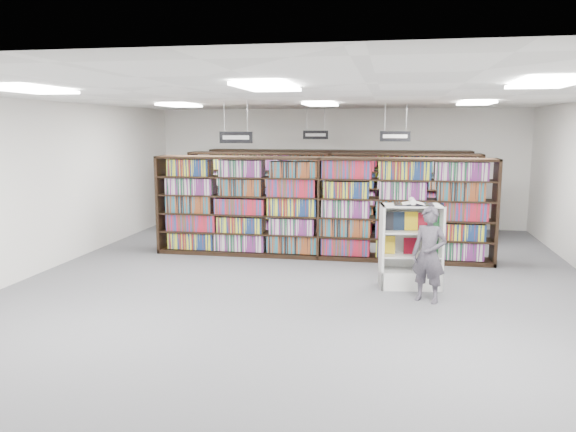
% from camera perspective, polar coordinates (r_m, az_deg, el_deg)
% --- Properties ---
extents(floor, '(12.00, 12.00, 0.00)m').
position_cam_1_polar(floor, '(9.92, 1.76, -6.80)').
color(floor, '#494A4E').
rests_on(floor, ground).
extents(ceiling, '(10.00, 12.00, 0.10)m').
position_cam_1_polar(ceiling, '(9.56, 1.85, 11.99)').
color(ceiling, white).
rests_on(ceiling, wall_back).
extents(wall_back, '(10.00, 0.10, 3.20)m').
position_cam_1_polar(wall_back, '(15.55, 5.11, 4.90)').
color(wall_back, white).
rests_on(wall_back, ground).
extents(wall_front, '(10.00, 0.10, 3.20)m').
position_cam_1_polar(wall_front, '(3.88, -11.63, -7.64)').
color(wall_front, white).
rests_on(wall_front, ground).
extents(wall_left, '(0.10, 12.00, 3.20)m').
position_cam_1_polar(wall_left, '(11.47, -23.77, 2.73)').
color(wall_left, white).
rests_on(wall_left, ground).
extents(bookshelf_row_near, '(7.00, 0.60, 2.10)m').
position_cam_1_polar(bookshelf_row_near, '(11.65, 3.26, 0.84)').
color(bookshelf_row_near, black).
rests_on(bookshelf_row_near, floor).
extents(bookshelf_row_mid, '(7.00, 0.60, 2.10)m').
position_cam_1_polar(bookshelf_row_mid, '(13.62, 4.30, 2.01)').
color(bookshelf_row_mid, black).
rests_on(bookshelf_row_mid, floor).
extents(bookshelf_row_far, '(7.00, 0.60, 2.10)m').
position_cam_1_polar(bookshelf_row_far, '(15.30, 4.98, 2.77)').
color(bookshelf_row_far, black).
rests_on(bookshelf_row_far, floor).
extents(aisle_sign_left, '(0.65, 0.02, 0.80)m').
position_cam_1_polar(aisle_sign_left, '(10.84, -5.31, 8.06)').
color(aisle_sign_left, '#B2B2B7').
rests_on(aisle_sign_left, ceiling).
extents(aisle_sign_right, '(0.65, 0.02, 0.80)m').
position_cam_1_polar(aisle_sign_right, '(12.44, 10.84, 8.06)').
color(aisle_sign_right, '#B2B2B7').
rests_on(aisle_sign_right, ceiling).
extents(aisle_sign_center, '(0.65, 0.02, 0.80)m').
position_cam_1_polar(aisle_sign_center, '(14.57, 2.82, 8.32)').
color(aisle_sign_center, '#B2B2B7').
rests_on(aisle_sign_center, ceiling).
extents(troffer_front_left, '(0.60, 1.20, 0.04)m').
position_cam_1_polar(troffer_front_left, '(7.82, -24.58, 11.58)').
color(troffer_front_left, white).
rests_on(troffer_front_left, ceiling).
extents(troffer_front_center, '(0.60, 1.20, 0.04)m').
position_cam_1_polar(troffer_front_center, '(6.61, -2.10, 12.99)').
color(troffer_front_center, white).
rests_on(troffer_front_center, ceiling).
extents(troffer_front_right, '(0.60, 1.20, 0.04)m').
position_cam_1_polar(troffer_front_right, '(6.65, 24.68, 12.17)').
color(troffer_front_right, white).
rests_on(troffer_front_right, ceiling).
extents(troffer_back_left, '(0.60, 1.20, 0.04)m').
position_cam_1_polar(troffer_back_left, '(12.27, -10.96, 10.98)').
color(troffer_back_left, white).
rests_on(troffer_back_left, ceiling).
extents(troffer_back_center, '(0.60, 1.20, 0.04)m').
position_cam_1_polar(troffer_back_center, '(11.54, 3.35, 11.27)').
color(troffer_back_center, white).
rests_on(troffer_back_center, ceiling).
extents(troffer_back_right, '(0.60, 1.20, 0.04)m').
position_cam_1_polar(troffer_back_right, '(11.56, 18.55, 10.82)').
color(troffer_back_right, white).
rests_on(troffer_back_right, ceiling).
extents(endcap_display, '(1.08, 0.64, 1.43)m').
position_cam_1_polar(endcap_display, '(9.78, 12.28, -4.33)').
color(endcap_display, silver).
rests_on(endcap_display, floor).
extents(open_book, '(0.66, 0.40, 0.13)m').
position_cam_1_polar(open_book, '(9.55, 12.60, 1.30)').
color(open_book, black).
rests_on(open_book, endcap_display).
extents(shopper, '(0.65, 0.55, 1.50)m').
position_cam_1_polar(shopper, '(8.98, 14.13, -3.83)').
color(shopper, '#4A4650').
rests_on(shopper, floor).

